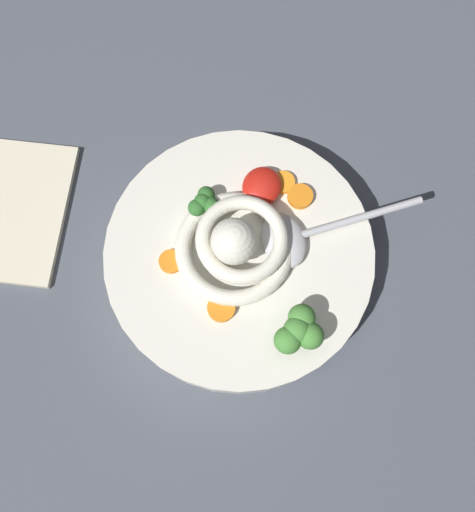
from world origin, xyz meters
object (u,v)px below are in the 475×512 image
Objects in this scene: soup_bowl at (238,262)px; noodle_pile at (236,244)px; folded_napkin at (8,210)px; soup_spoon at (296,236)px.

noodle_pile reaches higher than soup_bowl.
soup_bowl is 3.98cm from noodle_pile.
noodle_pile reaches higher than folded_napkin.
soup_spoon reaches higher than folded_napkin.
soup_bowl is at bearing -180.00° from soup_spoon.
noodle_pile reaches higher than soup_spoon.
noodle_pile is at bearing 32.20° from soup_bowl.
folded_napkin is (-7.51, 31.31, -5.06)cm from soup_spoon.
folded_napkin is (-4.19, 26.07, -5.92)cm from noodle_pile.
soup_bowl is 26.78cm from folded_napkin.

